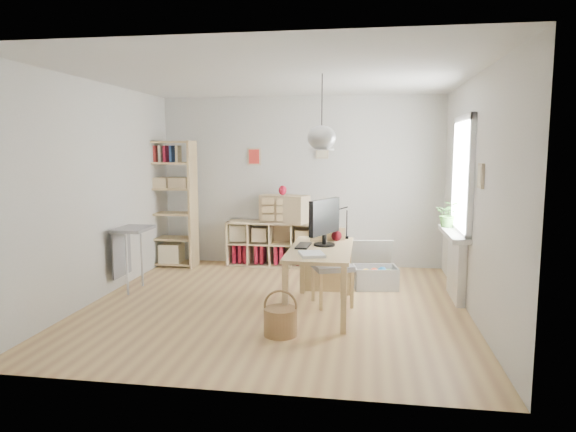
# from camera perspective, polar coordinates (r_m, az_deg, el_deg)

# --- Properties ---
(ground) EXTENTS (4.50, 4.50, 0.00)m
(ground) POSITION_cam_1_polar(r_m,az_deg,el_deg) (6.31, -1.33, -9.84)
(ground) COLOR tan
(ground) RESTS_ON ground
(room_shell) EXTENTS (4.50, 4.50, 4.50)m
(room_shell) POSITION_cam_1_polar(r_m,az_deg,el_deg) (5.80, 3.76, 8.68)
(room_shell) COLOR silver
(room_shell) RESTS_ON ground
(window_unit) EXTENTS (0.07, 1.16, 1.46)m
(window_unit) POSITION_cam_1_polar(r_m,az_deg,el_deg) (6.64, 18.92, 4.25)
(window_unit) COLOR white
(window_unit) RESTS_ON ground
(radiator) EXTENTS (0.10, 0.80, 0.80)m
(radiator) POSITION_cam_1_polar(r_m,az_deg,el_deg) (6.79, 18.21, -5.47)
(radiator) COLOR silver
(radiator) RESTS_ON ground
(windowsill) EXTENTS (0.22, 1.20, 0.06)m
(windowsill) POSITION_cam_1_polar(r_m,az_deg,el_deg) (6.70, 17.94, -1.88)
(windowsill) COLOR white
(windowsill) RESTS_ON radiator
(desk) EXTENTS (0.70, 1.50, 0.75)m
(desk) POSITION_cam_1_polar(r_m,az_deg,el_deg) (5.93, 3.65, -4.43)
(desk) COLOR tan
(desk) RESTS_ON ground
(cube_shelf) EXTENTS (1.40, 0.38, 0.72)m
(cube_shelf) POSITION_cam_1_polar(r_m,az_deg,el_deg) (8.31, -2.03, -3.46)
(cube_shelf) COLOR beige
(cube_shelf) RESTS_ON ground
(tall_bookshelf) EXTENTS (0.80, 0.38, 2.00)m
(tall_bookshelf) POSITION_cam_1_polar(r_m,az_deg,el_deg) (8.36, -13.02, 1.89)
(tall_bookshelf) COLOR tan
(tall_bookshelf) RESTS_ON ground
(side_table) EXTENTS (0.40, 0.55, 0.85)m
(side_table) POSITION_cam_1_polar(r_m,az_deg,el_deg) (7.10, -17.26, -2.66)
(side_table) COLOR #949497
(side_table) RESTS_ON ground
(chair) EXTENTS (0.57, 0.57, 0.90)m
(chair) POSITION_cam_1_polar(r_m,az_deg,el_deg) (6.27, 4.77, -5.10)
(chair) COLOR #949497
(chair) RESTS_ON ground
(wicker_basket) EXTENTS (0.35, 0.34, 0.47)m
(wicker_basket) POSITION_cam_1_polar(r_m,az_deg,el_deg) (5.30, -0.84, -11.53)
(wicker_basket) COLOR olive
(wicker_basket) RESTS_ON ground
(storage_chest) EXTENTS (0.67, 0.73, 0.61)m
(storage_chest) POSITION_cam_1_polar(r_m,az_deg,el_deg) (7.13, 9.66, -6.23)
(storage_chest) COLOR beige
(storage_chest) RESTS_ON ground
(monitor) EXTENTS (0.31, 0.60, 0.55)m
(monitor) POSITION_cam_1_polar(r_m,az_deg,el_deg) (5.99, 4.09, -0.40)
(monitor) COLOR black
(monitor) RESTS_ON desk
(keyboard) EXTENTS (0.16, 0.38, 0.02)m
(keyboard) POSITION_cam_1_polar(r_m,az_deg,el_deg) (5.97, 1.71, -3.31)
(keyboard) COLOR black
(keyboard) RESTS_ON desk
(task_lamp) EXTENTS (0.36, 0.13, 0.38)m
(task_lamp) POSITION_cam_1_polar(r_m,az_deg,el_deg) (6.44, 4.98, -0.27)
(task_lamp) COLOR black
(task_lamp) RESTS_ON desk
(yarn_ball) EXTENTS (0.13, 0.13, 0.13)m
(yarn_ball) POSITION_cam_1_polar(r_m,az_deg,el_deg) (6.34, 5.42, -2.21)
(yarn_ball) COLOR #500A12
(yarn_ball) RESTS_ON desk
(paper_tray) EXTENTS (0.33, 0.37, 0.03)m
(paper_tray) POSITION_cam_1_polar(r_m,az_deg,el_deg) (5.47, 2.67, -4.27)
(paper_tray) COLOR white
(paper_tray) RESTS_ON desk
(drawer_chest) EXTENTS (0.82, 0.57, 0.43)m
(drawer_chest) POSITION_cam_1_polar(r_m,az_deg,el_deg) (8.13, -0.38, 0.83)
(drawer_chest) COLOR beige
(drawer_chest) RESTS_ON cube_shelf
(red_vase) EXTENTS (0.13, 0.13, 0.15)m
(red_vase) POSITION_cam_1_polar(r_m,az_deg,el_deg) (8.10, -0.60, 2.88)
(red_vase) COLOR maroon
(red_vase) RESTS_ON drawer_chest
(potted_plant) EXTENTS (0.37, 0.34, 0.34)m
(potted_plant) POSITION_cam_1_polar(r_m,az_deg,el_deg) (7.01, 17.39, 0.20)
(potted_plant) COLOR #3C732B
(potted_plant) RESTS_ON windowsill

